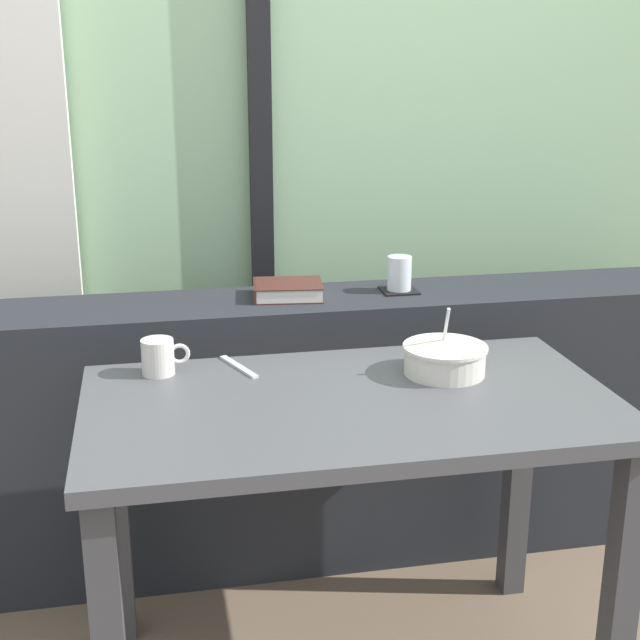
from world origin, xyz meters
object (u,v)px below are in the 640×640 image
coaster_square (399,290)px  ceramic_mug (159,357)px  fork_utensil (239,367)px  soup_bowl (445,359)px  closed_book (287,290)px  breakfast_table (350,448)px  juice_glass (399,275)px

coaster_square → ceramic_mug: 0.77m
fork_utensil → ceramic_mug: (-0.19, -0.00, 0.04)m
soup_bowl → fork_utensil: soup_bowl is taller
closed_book → breakfast_table: bearing=-85.8°
breakfast_table → soup_bowl: (0.25, 0.11, 0.15)m
juice_glass → soup_bowl: juice_glass is taller
juice_glass → fork_utensil: 0.62m
coaster_square → closed_book: closed_book is taller
closed_book → fork_utensil: (-0.18, -0.35, -0.09)m
breakfast_table → ceramic_mug: ceramic_mug is taller
soup_bowl → ceramic_mug: soup_bowl is taller
breakfast_table → soup_bowl: bearing=23.3°
soup_bowl → ceramic_mug: 0.67m
soup_bowl → juice_glass: bearing=86.8°
coaster_square → fork_utensil: coaster_square is taller
coaster_square → soup_bowl: (-0.03, -0.48, -0.04)m
juice_glass → fork_utensil: (-0.50, -0.35, -0.12)m
soup_bowl → fork_utensil: (-0.47, 0.13, -0.03)m
breakfast_table → closed_book: size_ratio=5.65×
soup_bowl → ceramic_mug: bearing=169.0°
juice_glass → fork_utensil: bearing=-144.8°
coaster_square → soup_bowl: 0.49m
juice_glass → coaster_square: bearing=90.0°
ceramic_mug → soup_bowl: bearing=-11.0°
fork_utensil → ceramic_mug: size_ratio=1.50×
closed_book → soup_bowl: (0.29, -0.49, -0.05)m
ceramic_mug → fork_utensil: bearing=1.5°
breakfast_table → fork_utensil: (-0.22, 0.24, 0.12)m
coaster_square → soup_bowl: bearing=-93.2°
coaster_square → closed_book: 0.32m
breakfast_table → fork_utensil: bearing=132.4°
breakfast_table → coaster_square: bearing=64.8°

